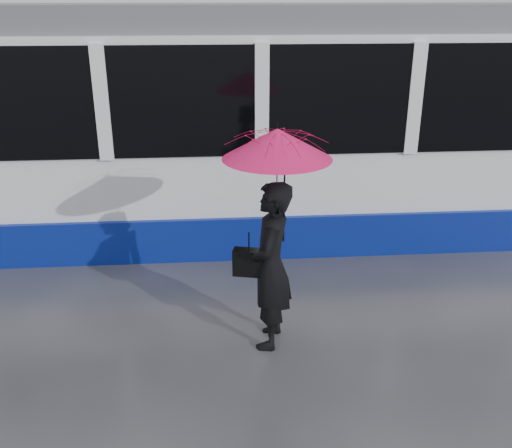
{
  "coord_description": "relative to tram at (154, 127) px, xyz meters",
  "views": [
    {
      "loc": [
        -1.08,
        -6.0,
        3.46
      ],
      "look_at": [
        -0.6,
        -0.15,
        1.1
      ],
      "focal_mm": 40.0,
      "sensor_mm": 36.0,
      "label": 1
    }
  ],
  "objects": [
    {
      "name": "ground",
      "position": [
        1.91,
        -2.5,
        -1.64
      ],
      "size": [
        90.0,
        90.0,
        0.0
      ],
      "primitive_type": "plane",
      "color": "#2D2D33",
      "rests_on": "ground"
    },
    {
      "name": "rails",
      "position": [
        1.91,
        -0.0,
        -1.63
      ],
      "size": [
        34.0,
        1.51,
        0.02
      ],
      "color": "#3F3D38",
      "rests_on": "ground"
    },
    {
      "name": "tram",
      "position": [
        0.0,
        0.0,
        0.0
      ],
      "size": [
        26.0,
        2.56,
        3.35
      ],
      "color": "white",
      "rests_on": "ground"
    },
    {
      "name": "woman",
      "position": [
        1.41,
        -3.31,
        -0.74
      ],
      "size": [
        0.57,
        0.74,
        1.79
      ],
      "primitive_type": "imported",
      "rotation": [
        0.0,
        0.0,
        -1.81
      ],
      "color": "black",
      "rests_on": "ground"
    },
    {
      "name": "umbrella",
      "position": [
        1.46,
        -3.31,
        0.32
      ],
      "size": [
        1.27,
        1.27,
        1.21
      ],
      "rotation": [
        0.0,
        0.0,
        -0.24
      ],
      "color": "#EE147C",
      "rests_on": "ground"
    },
    {
      "name": "handbag",
      "position": [
        1.19,
        -3.29,
        -0.7
      ],
      "size": [
        0.34,
        0.21,
        0.46
      ],
      "rotation": [
        0.0,
        0.0,
        -0.24
      ],
      "color": "black",
      "rests_on": "ground"
    }
  ]
}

